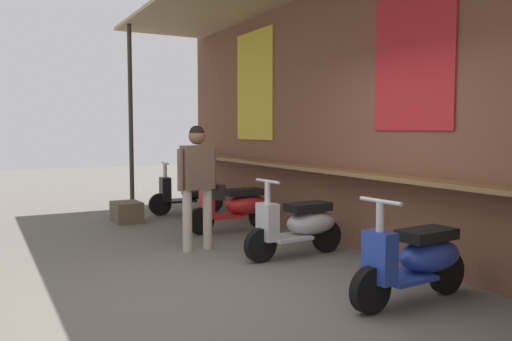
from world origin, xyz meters
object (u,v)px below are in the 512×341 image
object	(u,v)px
scooter_red	(237,206)
merchandise_crate	(127,212)
shopper_with_handbag	(198,175)
scooter_black	(191,193)
scooter_silver	(300,225)
scooter_blue	(417,259)

from	to	relation	value
scooter_red	merchandise_crate	xyz separation A→B (m)	(-1.60, -1.28, -0.22)
scooter_red	shopper_with_handbag	bearing A→B (deg)	45.28
scooter_black	scooter_red	distance (m)	1.93
scooter_silver	scooter_black	bearing A→B (deg)	-93.73
scooter_blue	merchandise_crate	xyz separation A→B (m)	(-5.29, -1.28, -0.22)
scooter_silver	merchandise_crate	distance (m)	3.61
scooter_red	scooter_silver	distance (m)	1.77
scooter_red	scooter_blue	size ratio (longest dim) A/B	1.00
scooter_black	scooter_blue	bearing A→B (deg)	94.20
scooter_black	scooter_silver	world-z (taller)	same
scooter_black	scooter_blue	xyz separation A→B (m)	(5.62, -0.00, 0.00)
scooter_red	merchandise_crate	distance (m)	2.06
scooter_blue	merchandise_crate	world-z (taller)	scooter_blue
shopper_with_handbag	merchandise_crate	distance (m)	2.62
scooter_black	scooter_silver	size ratio (longest dim) A/B	1.00
scooter_blue	scooter_red	bearing A→B (deg)	-94.42
scooter_silver	merchandise_crate	size ratio (longest dim) A/B	2.58
scooter_silver	merchandise_crate	bearing A→B (deg)	-72.96
scooter_red	scooter_blue	xyz separation A→B (m)	(3.69, -0.00, 0.00)
scooter_red	merchandise_crate	world-z (taller)	scooter_red
scooter_red	shopper_with_handbag	world-z (taller)	shopper_with_handbag
scooter_black	merchandise_crate	bearing A→B (deg)	18.50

